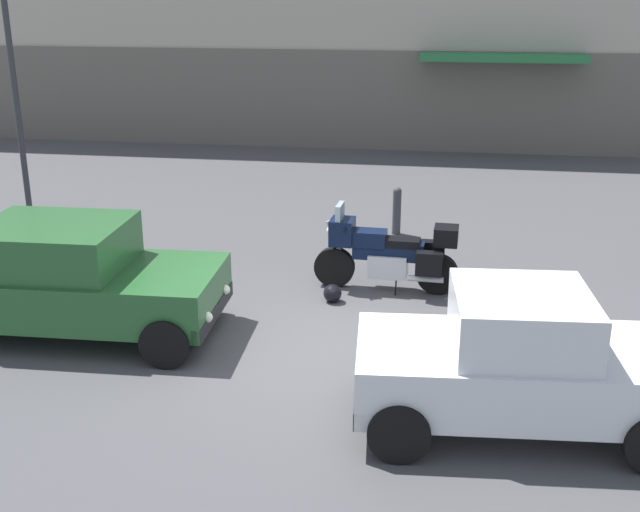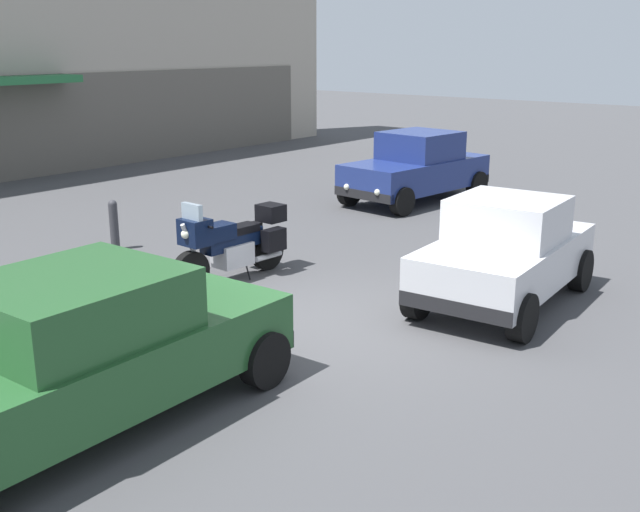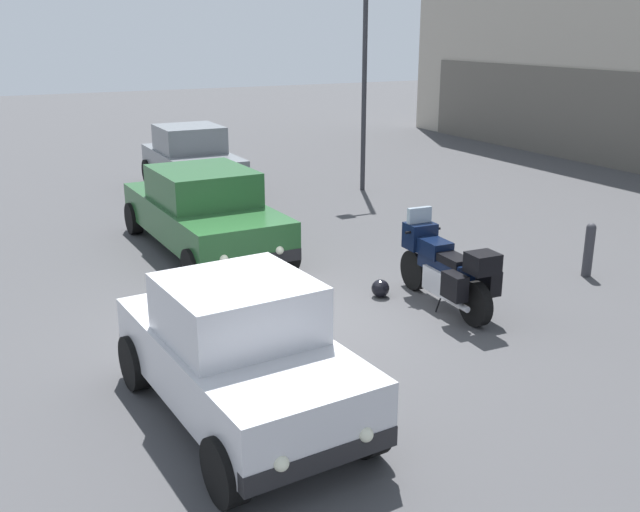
# 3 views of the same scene
# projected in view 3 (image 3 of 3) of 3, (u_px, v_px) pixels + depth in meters

# --- Properties ---
(ground_plane) EXTENTS (80.00, 80.00, 0.00)m
(ground_plane) POSITION_uv_depth(u_px,v_px,m) (284.00, 317.00, 10.43)
(ground_plane) COLOR #424244
(motorcycle) EXTENTS (2.26, 0.78, 1.36)m
(motorcycle) POSITION_uv_depth(u_px,v_px,m) (445.00, 268.00, 10.64)
(motorcycle) COLOR black
(motorcycle) RESTS_ON ground
(helmet) EXTENTS (0.28, 0.28, 0.28)m
(helmet) POSITION_uv_depth(u_px,v_px,m) (380.00, 288.00, 11.19)
(helmet) COLOR black
(helmet) RESTS_ON ground
(car_sedan_far) EXTENTS (4.62, 2.04, 1.56)m
(car_sedan_far) POSITION_uv_depth(u_px,v_px,m) (203.00, 210.00, 13.31)
(car_sedan_far) COLOR #235128
(car_sedan_far) RESTS_ON ground
(car_compact_side) EXTENTS (3.56, 1.94, 1.56)m
(car_compact_side) POSITION_uv_depth(u_px,v_px,m) (239.00, 352.00, 7.52)
(car_compact_side) COLOR silver
(car_compact_side) RESTS_ON ground
(car_wagon_end) EXTENTS (3.88, 1.79, 1.64)m
(car_wagon_end) POSITION_uv_depth(u_px,v_px,m) (192.00, 159.00, 18.31)
(car_wagon_end) COLOR slate
(car_wagon_end) RESTS_ON ground
(streetlamp_curbside) EXTENTS (0.28, 0.94, 5.17)m
(streetlamp_curbside) POSITION_uv_depth(u_px,v_px,m) (360.00, 65.00, 17.63)
(streetlamp_curbside) COLOR #2D2D33
(streetlamp_curbside) RESTS_ON ground
(bollard_curbside) EXTENTS (0.16, 0.16, 0.92)m
(bollard_curbside) POSITION_uv_depth(u_px,v_px,m) (589.00, 248.00, 12.02)
(bollard_curbside) COLOR #333338
(bollard_curbside) RESTS_ON ground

